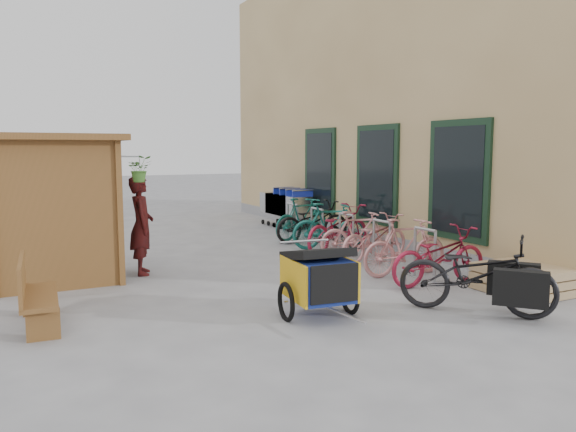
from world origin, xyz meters
name	(u,v)px	position (x,y,z in m)	size (l,w,h in m)	color
ground	(304,295)	(0.00, 0.00, 0.00)	(80.00, 80.00, 0.00)	#9C9C9F
building	(438,99)	(6.49, 4.50, 3.49)	(6.07, 13.00, 7.00)	tan
kiosk	(49,188)	(-3.28, 2.47, 1.55)	(2.49, 1.65, 2.40)	brown
bike_rack	(346,230)	(2.30, 2.40, 0.52)	(0.05, 5.35, 0.86)	#A5A8AD
pallet_stack	(522,279)	(3.00, -1.40, 0.21)	(1.00, 1.20, 0.40)	tan
bench	(33,293)	(-3.67, 0.11, 0.44)	(0.49, 1.39, 0.86)	brown
shopping_carts	(285,204)	(3.00, 6.60, 0.66)	(0.63, 2.12, 1.13)	silver
child_trailer	(319,276)	(-0.35, -1.05, 0.53)	(1.01, 1.66, 0.96)	navy
cargo_bike	(479,275)	(1.59, -1.89, 0.52)	(1.82, 1.99, 1.05)	black
person_kiosk	(141,225)	(-1.83, 2.51, 0.86)	(0.62, 0.41, 1.71)	maroon
bike_0	(439,256)	(2.22, -0.43, 0.47)	(0.63, 1.79, 0.94)	maroon
bike_1	(405,247)	(2.16, 0.34, 0.50)	(0.47, 1.67, 1.00)	pink
bike_2	(375,238)	(2.42, 1.59, 0.46)	(0.61, 1.74, 0.92)	pink
bike_3	(358,234)	(2.33, 2.02, 0.48)	(0.45, 1.58, 0.95)	pink
bike_4	(338,229)	(2.31, 2.72, 0.50)	(0.67, 1.91, 1.00)	maroon
bike_5	(330,226)	(2.37, 3.18, 0.51)	(0.48, 1.68, 1.01)	#1B6D62
bike_6	(312,221)	(2.47, 4.10, 0.49)	(0.65, 1.86, 0.98)	black
bike_7	(302,219)	(2.42, 4.52, 0.51)	(0.48, 1.70, 1.02)	#1B6D62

